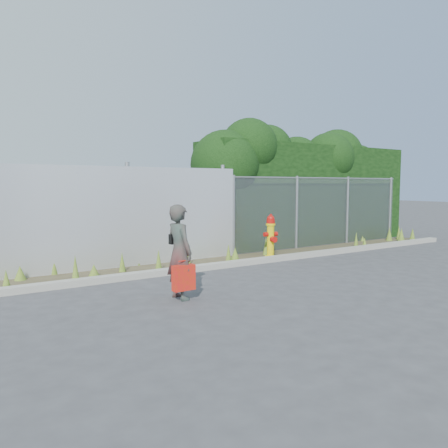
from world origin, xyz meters
TOP-DOWN VIEW (x-y plane):
  - ground at (0.00, 0.00)m, footprint 80.00×80.00m
  - curb at (0.00, 1.80)m, footprint 16.00×0.22m
  - weed_strip at (0.70, 2.37)m, footprint 16.00×1.26m
  - corrugated_fence at (-3.25, 3.01)m, footprint 8.50×0.21m
  - chainlink_fence at (4.25, 3.00)m, footprint 6.50×0.07m
  - hedge at (4.24, 4.02)m, footprint 7.77×2.16m
  - fire_hydrant at (1.58, 2.17)m, footprint 0.37×0.33m
  - woman at (-2.06, 0.01)m, footprint 0.41×0.58m
  - red_tote_bag at (-2.09, -0.18)m, footprint 0.36×0.13m
  - black_shoulder_bag at (-2.04, 0.19)m, footprint 0.21×0.09m

SIDE VIEW (x-z plane):
  - ground at x=0.00m, z-range 0.00..0.00m
  - curb at x=0.00m, z-range 0.00..0.12m
  - weed_strip at x=0.70m, z-range -0.16..0.37m
  - red_tote_bag at x=-2.09m, z-range 0.14..0.61m
  - fire_hydrant at x=1.58m, z-range -0.02..1.08m
  - woman at x=-2.06m, z-range 0.00..1.50m
  - black_shoulder_bag at x=-2.04m, z-range 0.86..1.02m
  - chainlink_fence at x=4.25m, z-range 0.01..2.06m
  - corrugated_fence at x=-3.25m, z-range -0.05..2.25m
  - hedge at x=4.24m, z-range 0.21..3.86m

